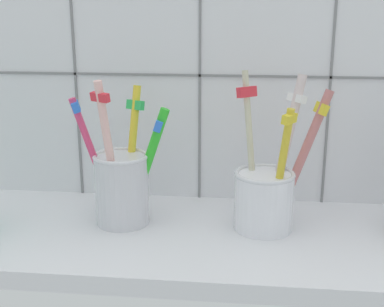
% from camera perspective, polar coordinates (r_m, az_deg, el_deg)
% --- Properties ---
extents(counter_slab, '(0.64, 0.22, 0.02)m').
position_cam_1_polar(counter_slab, '(0.60, -0.19, -9.36)').
color(counter_slab, silver).
rests_on(counter_slab, ground).
extents(tile_wall_back, '(0.64, 0.02, 0.45)m').
position_cam_1_polar(tile_wall_back, '(0.67, 0.96, 12.26)').
color(tile_wall_back, white).
rests_on(tile_wall_back, ground).
extents(toothbrush_cup_left, '(0.11, 0.08, 0.17)m').
position_cam_1_polar(toothbrush_cup_left, '(0.61, -7.61, -3.15)').
color(toothbrush_cup_left, silver).
rests_on(toothbrush_cup_left, counter_slab).
extents(toothbrush_cup_right, '(0.11, 0.07, 0.18)m').
position_cam_1_polar(toothbrush_cup_right, '(0.60, 8.16, -4.12)').
color(toothbrush_cup_right, white).
rests_on(toothbrush_cup_right, counter_slab).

